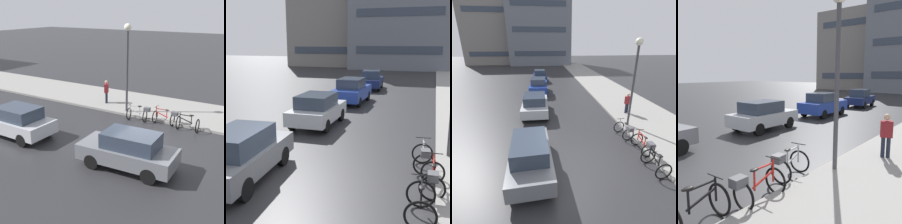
{
  "view_description": "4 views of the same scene",
  "coord_description": "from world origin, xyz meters",
  "views": [
    {
      "loc": [
        -12.24,
        -5.74,
        6.36
      ],
      "look_at": [
        1.26,
        2.68,
        1.0
      ],
      "focal_mm": 50.0,
      "sensor_mm": 36.0,
      "label": 1
    },
    {
      "loc": [
        3.35,
        -7.82,
        4.14
      ],
      "look_at": [
        -0.1,
        3.39,
        1.45
      ],
      "focal_mm": 50.0,
      "sensor_mm": 36.0,
      "label": 2
    },
    {
      "loc": [
        -1.4,
        -6.53,
        5.21
      ],
      "look_at": [
        -0.24,
        2.96,
        1.4
      ],
      "focal_mm": 28.0,
      "sensor_mm": 36.0,
      "label": 3
    },
    {
      "loc": [
        7.6,
        -3.35,
        3.08
      ],
      "look_at": [
        1.31,
        4.49,
        1.53
      ],
      "focal_mm": 40.0,
      "sensor_mm": 36.0,
      "label": 4
    }
  ],
  "objects": [
    {
      "name": "ground_plane",
      "position": [
        0.0,
        0.0,
        0.0
      ],
      "size": [
        140.0,
        140.0,
        0.0
      ],
      "primitive_type": "plane",
      "color": "#28282B"
    },
    {
      "name": "bicycle_nearest",
      "position": [
        3.25,
        -0.89,
        0.41
      ],
      "size": [
        0.79,
        1.14,
        0.94
      ],
      "color": "black",
      "rests_on": "ground"
    },
    {
      "name": "bicycle_second",
      "position": [
        3.5,
        0.46,
        0.48
      ],
      "size": [
        0.71,
        1.39,
        0.99
      ],
      "color": "black",
      "rests_on": "ground"
    },
    {
      "name": "bicycle_third",
      "position": [
        3.21,
        2.03,
        0.49
      ],
      "size": [
        0.82,
        1.37,
        0.96
      ],
      "color": "black",
      "rests_on": "ground"
    },
    {
      "name": "car_grey",
      "position": [
        -2.06,
        -0.18,
        0.81
      ],
      "size": [
        1.97,
        4.15,
        1.58
      ],
      "color": "slate",
      "rests_on": "ground"
    },
    {
      "name": "car_silver",
      "position": [
        -2.07,
        6.31,
        0.81
      ],
      "size": [
        1.91,
        3.86,
        1.59
      ],
      "color": "#B2B5BA",
      "rests_on": "ground"
    },
    {
      "name": "car_blue",
      "position": [
        -1.88,
        12.36,
        0.84
      ],
      "size": [
        1.9,
        4.08,
        1.69
      ],
      "color": "navy",
      "rests_on": "ground"
    },
    {
      "name": "car_navy",
      "position": [
        -1.81,
        18.81,
        0.8
      ],
      "size": [
        2.01,
        3.86,
        1.64
      ],
      "color": "navy",
      "rests_on": "ground"
    },
    {
      "name": "building_facade_main",
      "position": [
        -1.64,
        40.62,
        7.93
      ],
      "size": [
        14.41,
        8.4,
        15.85
      ],
      "color": "slate",
      "rests_on": "ground"
    },
    {
      "name": "building_facade_side",
      "position": [
        -12.06,
        43.99,
        7.37
      ],
      "size": [
        15.65,
        9.34,
        14.74
      ],
      "color": "gray",
      "rests_on": "ground"
    }
  ]
}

